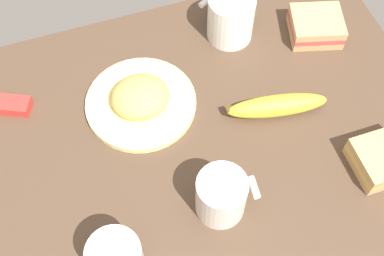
{
  "coord_description": "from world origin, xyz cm",
  "views": [
    {
      "loc": [
        14.49,
        42.28,
        79.9
      ],
      "look_at": [
        0.0,
        0.0,
        5.0
      ],
      "focal_mm": 47.13,
      "sensor_mm": 36.0,
      "label": 1
    }
  ],
  "objects_px": {
    "sandwich_main": "(316,26)",
    "banana": "(276,104)",
    "sandwich_side": "(384,159)",
    "coffee_mug_black": "(221,196)",
    "plate_of_food": "(140,100)",
    "coffee_mug_spare": "(231,17)"
  },
  "relations": [
    {
      "from": "plate_of_food",
      "to": "coffee_mug_black",
      "type": "relative_size",
      "value": 1.99
    },
    {
      "from": "coffee_mug_spare",
      "to": "sandwich_main",
      "type": "relative_size",
      "value": 0.96
    },
    {
      "from": "sandwich_main",
      "to": "coffee_mug_spare",
      "type": "bearing_deg",
      "value": -18.33
    },
    {
      "from": "coffee_mug_black",
      "to": "sandwich_side",
      "type": "height_order",
      "value": "coffee_mug_black"
    },
    {
      "from": "coffee_mug_black",
      "to": "coffee_mug_spare",
      "type": "height_order",
      "value": "coffee_mug_spare"
    },
    {
      "from": "plate_of_food",
      "to": "banana",
      "type": "xyz_separation_m",
      "value": [
        -0.23,
        0.09,
        0.0
      ]
    },
    {
      "from": "plate_of_food",
      "to": "sandwich_main",
      "type": "distance_m",
      "value": 0.38
    },
    {
      "from": "plate_of_food",
      "to": "coffee_mug_spare",
      "type": "xyz_separation_m",
      "value": [
        -0.22,
        -0.11,
        0.03
      ]
    },
    {
      "from": "plate_of_food",
      "to": "coffee_mug_spare",
      "type": "bearing_deg",
      "value": -153.46
    },
    {
      "from": "coffee_mug_spare",
      "to": "sandwich_side",
      "type": "relative_size",
      "value": 1.15
    },
    {
      "from": "plate_of_food",
      "to": "coffee_mug_spare",
      "type": "distance_m",
      "value": 0.24
    },
    {
      "from": "sandwich_main",
      "to": "sandwich_side",
      "type": "height_order",
      "value": "same"
    },
    {
      "from": "sandwich_main",
      "to": "banana",
      "type": "bearing_deg",
      "value": 43.83
    },
    {
      "from": "coffee_mug_black",
      "to": "banana",
      "type": "xyz_separation_m",
      "value": [
        -0.16,
        -0.14,
        -0.03
      ]
    },
    {
      "from": "plate_of_food",
      "to": "banana",
      "type": "bearing_deg",
      "value": 158.46
    },
    {
      "from": "plate_of_food",
      "to": "sandwich_main",
      "type": "relative_size",
      "value": 1.7
    },
    {
      "from": "plate_of_food",
      "to": "sandwich_main",
      "type": "xyz_separation_m",
      "value": [
        -0.38,
        -0.05,
        0.0
      ]
    },
    {
      "from": "coffee_mug_black",
      "to": "sandwich_main",
      "type": "height_order",
      "value": "coffee_mug_black"
    },
    {
      "from": "sandwich_main",
      "to": "sandwich_side",
      "type": "distance_m",
      "value": 0.31
    },
    {
      "from": "coffee_mug_spare",
      "to": "sandwich_main",
      "type": "xyz_separation_m",
      "value": [
        -0.16,
        0.05,
        -0.03
      ]
    },
    {
      "from": "coffee_mug_black",
      "to": "coffee_mug_spare",
      "type": "distance_m",
      "value": 0.37
    },
    {
      "from": "plate_of_food",
      "to": "sandwich_side",
      "type": "height_order",
      "value": "plate_of_food"
    }
  ]
}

